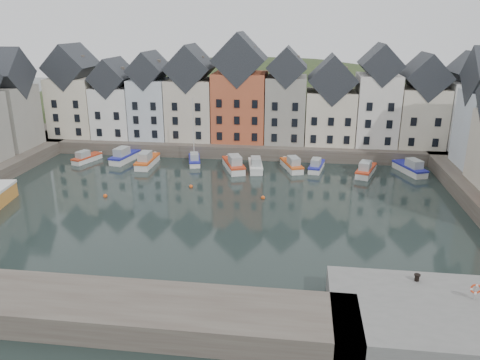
% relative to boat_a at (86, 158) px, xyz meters
% --- Properties ---
extents(ground, '(260.00, 260.00, 0.00)m').
position_rel_boat_a_xyz_m(ground, '(23.39, -17.86, -0.62)').
color(ground, black).
rests_on(ground, ground).
extents(far_quay, '(90.00, 16.00, 2.00)m').
position_rel_boat_a_xyz_m(far_quay, '(23.39, 12.14, 0.38)').
color(far_quay, '#4B4039').
rests_on(far_quay, ground).
extents(near_quay, '(18.00, 10.00, 2.00)m').
position_rel_boat_a_xyz_m(near_quay, '(45.39, -37.86, 0.38)').
color(near_quay, '#60605E').
rests_on(near_quay, ground).
extents(near_wall, '(50.00, 6.00, 2.00)m').
position_rel_boat_a_xyz_m(near_wall, '(13.39, -39.86, 0.38)').
color(near_wall, '#4B4039').
rests_on(near_wall, ground).
extents(hillside, '(153.60, 70.40, 64.00)m').
position_rel_boat_a_xyz_m(hillside, '(23.41, 38.14, -18.58)').
color(hillside, '#24371B').
rests_on(hillside, ground).
extents(far_terrace, '(72.37, 8.16, 17.78)m').
position_rel_boat_a_xyz_m(far_terrace, '(26.61, 10.14, 8.26)').
color(far_terrace, beige).
rests_on(far_terrace, far_quay).
extents(mooring_buoys, '(20.50, 5.50, 0.50)m').
position_rel_boat_a_xyz_m(mooring_buoys, '(19.39, -12.53, -0.47)').
color(mooring_buoys, '#D85219').
rests_on(mooring_buoys, ground).
extents(boat_a, '(3.30, 5.67, 2.08)m').
position_rel_boat_a_xyz_m(boat_a, '(0.00, 0.00, 0.00)').
color(boat_a, silver).
rests_on(boat_a, ground).
extents(boat_b, '(3.36, 7.14, 2.64)m').
position_rel_boat_a_xyz_m(boat_b, '(5.99, 1.19, 0.17)').
color(boat_b, silver).
rests_on(boat_b, ground).
extents(boat_c, '(2.17, 6.84, 2.62)m').
position_rel_boat_a_xyz_m(boat_c, '(10.35, -0.91, 0.16)').
color(boat_c, silver).
rests_on(boat_c, ground).
extents(boat_d, '(2.98, 5.69, 10.41)m').
position_rel_boat_a_xyz_m(boat_d, '(17.41, 1.06, 0.06)').
color(boat_d, silver).
rests_on(boat_d, ground).
extents(boat_e, '(4.52, 7.35, 2.70)m').
position_rel_boat_a_xyz_m(boat_e, '(24.01, -1.28, 0.19)').
color(boat_e, silver).
rests_on(boat_e, ground).
extents(boat_f, '(2.84, 6.39, 2.37)m').
position_rel_boat_a_xyz_m(boat_f, '(27.26, -0.93, 0.09)').
color(boat_f, silver).
rests_on(boat_f, ground).
extents(boat_g, '(3.83, 6.44, 2.36)m').
position_rel_boat_a_xyz_m(boat_g, '(32.69, 0.06, 0.08)').
color(boat_g, silver).
rests_on(boat_g, ground).
extents(boat_h, '(2.73, 5.81, 2.14)m').
position_rel_boat_a_xyz_m(boat_h, '(36.34, 0.26, 0.02)').
color(boat_h, silver).
rests_on(boat_h, ground).
extents(boat_i, '(3.79, 6.52, 2.39)m').
position_rel_boat_a_xyz_m(boat_i, '(43.43, -1.15, 0.09)').
color(boat_i, silver).
rests_on(boat_i, ground).
extents(boat_j, '(4.28, 6.82, 2.51)m').
position_rel_boat_a_xyz_m(boat_j, '(50.06, 0.55, 0.13)').
color(boat_j, silver).
rests_on(boat_j, ground).
extents(mooring_bollard, '(0.48, 0.48, 0.56)m').
position_rel_boat_a_xyz_m(mooring_bollard, '(43.21, -34.36, 1.69)').
color(mooring_bollard, black).
rests_on(mooring_bollard, near_quay).
extents(life_ring_post, '(0.80, 0.17, 1.30)m').
position_rel_boat_a_xyz_m(life_ring_post, '(46.75, -36.54, 2.24)').
color(life_ring_post, gray).
rests_on(life_ring_post, near_quay).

